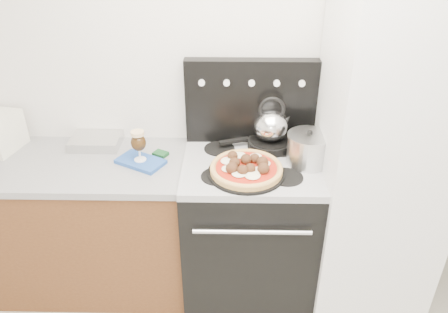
{
  "coord_description": "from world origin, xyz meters",
  "views": [
    {
      "loc": [
        -0.03,
        -0.91,
        2.17
      ],
      "look_at": [
        -0.07,
        1.05,
        1.03
      ],
      "focal_mm": 35.0,
      "sensor_mm": 36.0,
      "label": 1
    }
  ],
  "objects_px": {
    "beer_glass": "(139,146)",
    "stove_body": "(249,230)",
    "stock_pot": "(308,150)",
    "base_cabinet": "(71,226)",
    "skillet": "(270,144)",
    "oven_mitt": "(141,162)",
    "pizza": "(246,167)",
    "tea_kettle": "(271,123)",
    "fridge": "(380,161)",
    "pizza_pan": "(246,173)"
  },
  "relations": [
    {
      "from": "stove_body",
      "to": "beer_glass",
      "type": "relative_size",
      "value": 4.82
    },
    {
      "from": "oven_mitt",
      "to": "skillet",
      "type": "height_order",
      "value": "skillet"
    },
    {
      "from": "beer_glass",
      "to": "skillet",
      "type": "distance_m",
      "value": 0.76
    },
    {
      "from": "oven_mitt",
      "to": "beer_glass",
      "type": "distance_m",
      "value": 0.1
    },
    {
      "from": "stove_body",
      "to": "base_cabinet",
      "type": "bearing_deg",
      "value": 178.7
    },
    {
      "from": "fridge",
      "to": "beer_glass",
      "type": "height_order",
      "value": "fridge"
    },
    {
      "from": "beer_glass",
      "to": "pizza",
      "type": "bearing_deg",
      "value": -12.3
    },
    {
      "from": "fridge",
      "to": "stove_body",
      "type": "bearing_deg",
      "value": 177.95
    },
    {
      "from": "stove_body",
      "to": "pizza_pan",
      "type": "height_order",
      "value": "pizza_pan"
    },
    {
      "from": "fridge",
      "to": "oven_mitt",
      "type": "height_order",
      "value": "fridge"
    },
    {
      "from": "stove_body",
      "to": "beer_glass",
      "type": "xyz_separation_m",
      "value": [
        -0.62,
        0.01,
        0.57
      ]
    },
    {
      "from": "base_cabinet",
      "to": "skillet",
      "type": "distance_m",
      "value": 1.33
    },
    {
      "from": "base_cabinet",
      "to": "beer_glass",
      "type": "xyz_separation_m",
      "value": [
        0.48,
        -0.01,
        0.58
      ]
    },
    {
      "from": "oven_mitt",
      "to": "pizza_pan",
      "type": "height_order",
      "value": "pizza_pan"
    },
    {
      "from": "pizza",
      "to": "tea_kettle",
      "type": "bearing_deg",
      "value": 63.76
    },
    {
      "from": "stove_body",
      "to": "fridge",
      "type": "bearing_deg",
      "value": -2.05
    },
    {
      "from": "base_cabinet",
      "to": "skillet",
      "type": "xyz_separation_m",
      "value": [
        1.22,
        0.15,
        0.51
      ]
    },
    {
      "from": "pizza_pan",
      "to": "base_cabinet",
      "type": "bearing_deg",
      "value": 172.48
    },
    {
      "from": "pizza",
      "to": "stock_pot",
      "type": "height_order",
      "value": "stock_pot"
    },
    {
      "from": "stove_body",
      "to": "skillet",
      "type": "height_order",
      "value": "skillet"
    },
    {
      "from": "stove_body",
      "to": "tea_kettle",
      "type": "distance_m",
      "value": 0.67
    },
    {
      "from": "skillet",
      "to": "stock_pot",
      "type": "relative_size",
      "value": 1.15
    },
    {
      "from": "base_cabinet",
      "to": "tea_kettle",
      "type": "xyz_separation_m",
      "value": [
        1.22,
        0.15,
        0.65
      ]
    },
    {
      "from": "beer_glass",
      "to": "pizza",
      "type": "distance_m",
      "value": 0.61
    },
    {
      "from": "base_cabinet",
      "to": "oven_mitt",
      "type": "distance_m",
      "value": 0.68
    },
    {
      "from": "fridge",
      "to": "beer_glass",
      "type": "bearing_deg",
      "value": 178.41
    },
    {
      "from": "beer_glass",
      "to": "stove_body",
      "type": "bearing_deg",
      "value": -1.08
    },
    {
      "from": "oven_mitt",
      "to": "stock_pot",
      "type": "xyz_separation_m",
      "value": [
        0.93,
        -0.01,
        0.09
      ]
    },
    {
      "from": "skillet",
      "to": "tea_kettle",
      "type": "distance_m",
      "value": 0.14
    },
    {
      "from": "stove_body",
      "to": "fridge",
      "type": "distance_m",
      "value": 0.87
    },
    {
      "from": "fridge",
      "to": "pizza_pan",
      "type": "height_order",
      "value": "fridge"
    },
    {
      "from": "oven_mitt",
      "to": "tea_kettle",
      "type": "relative_size",
      "value": 1.16
    },
    {
      "from": "stove_body",
      "to": "skillet",
      "type": "xyz_separation_m",
      "value": [
        0.12,
        0.18,
        0.5
      ]
    },
    {
      "from": "pizza",
      "to": "oven_mitt",
      "type": "bearing_deg",
      "value": 167.7
    },
    {
      "from": "skillet",
      "to": "pizza_pan",
      "type": "bearing_deg",
      "value": -116.24
    },
    {
      "from": "stove_body",
      "to": "pizza_pan",
      "type": "distance_m",
      "value": 0.5
    },
    {
      "from": "fridge",
      "to": "stock_pot",
      "type": "height_order",
      "value": "fridge"
    },
    {
      "from": "pizza",
      "to": "tea_kettle",
      "type": "distance_m",
      "value": 0.35
    },
    {
      "from": "stove_body",
      "to": "stock_pot",
      "type": "bearing_deg",
      "value": 0.31
    },
    {
      "from": "pizza_pan",
      "to": "stock_pot",
      "type": "height_order",
      "value": "stock_pot"
    },
    {
      "from": "stock_pot",
      "to": "beer_glass",
      "type": "bearing_deg",
      "value": 179.38
    },
    {
      "from": "base_cabinet",
      "to": "fridge",
      "type": "height_order",
      "value": "fridge"
    },
    {
      "from": "skillet",
      "to": "stock_pot",
      "type": "height_order",
      "value": "stock_pot"
    },
    {
      "from": "oven_mitt",
      "to": "beer_glass",
      "type": "height_order",
      "value": "beer_glass"
    },
    {
      "from": "stove_body",
      "to": "skillet",
      "type": "distance_m",
      "value": 0.55
    },
    {
      "from": "fridge",
      "to": "tea_kettle",
      "type": "height_order",
      "value": "fridge"
    },
    {
      "from": "pizza",
      "to": "skillet",
      "type": "height_order",
      "value": "pizza"
    },
    {
      "from": "stove_body",
      "to": "beer_glass",
      "type": "height_order",
      "value": "beer_glass"
    },
    {
      "from": "base_cabinet",
      "to": "tea_kettle",
      "type": "height_order",
      "value": "tea_kettle"
    },
    {
      "from": "beer_glass",
      "to": "base_cabinet",
      "type": "bearing_deg",
      "value": 178.43
    }
  ]
}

